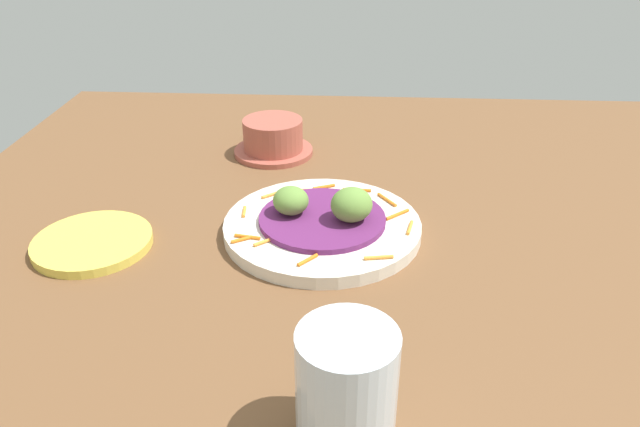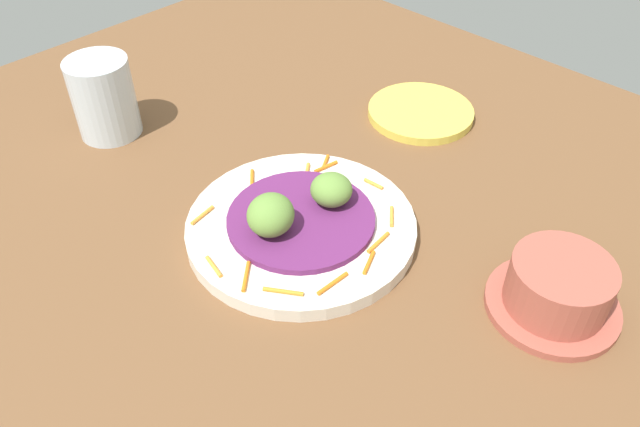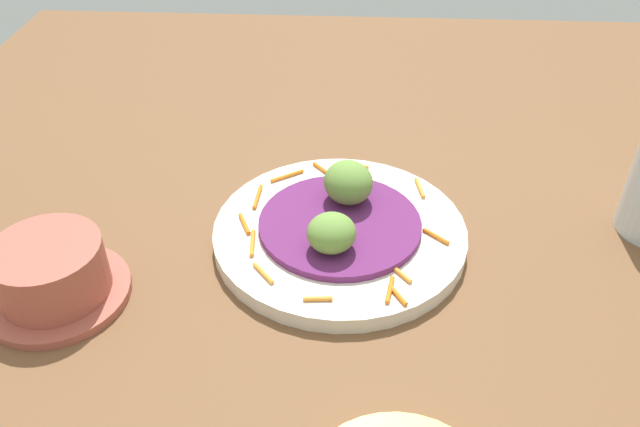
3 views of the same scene
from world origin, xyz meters
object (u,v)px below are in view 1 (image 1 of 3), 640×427
at_px(main_plate, 319,227).
at_px(guac_scoop_center, 287,200).
at_px(guac_scoop_left, 351,205).
at_px(terracotta_bowl, 270,138).
at_px(side_plate_small, 89,242).
at_px(water_glass, 347,388).

distance_m(main_plate, guac_scoop_center, 0.05).
height_order(guac_scoop_left, terracotta_bowl, guac_scoop_left).
distance_m(side_plate_small, terracotta_bowl, 0.34).
distance_m(main_plate, side_plate_small, 0.27).
distance_m(main_plate, terracotta_bowl, 0.25).
distance_m(guac_scoop_center, water_glass, 0.32).
height_order(guac_scoop_center, water_glass, water_glass).
bearing_deg(main_plate, terracotta_bowl, 110.55).
distance_m(guac_scoop_left, water_glass, 0.30).
xyz_separation_m(guac_scoop_left, terracotta_bowl, (-0.13, 0.24, -0.02)).
height_order(guac_scoop_center, side_plate_small, guac_scoop_center).
bearing_deg(guac_scoop_center, terracotta_bowl, 102.43).
distance_m(terracotta_bowl, water_glass, 0.56).
relative_size(side_plate_small, terracotta_bowl, 1.12).
bearing_deg(water_glass, guac_scoop_left, 90.21).
distance_m(main_plate, guac_scoop_left, 0.05).
height_order(terracotta_bowl, water_glass, water_glass).
relative_size(terracotta_bowl, water_glass, 1.24).
bearing_deg(water_glass, side_plate_small, 139.72).
height_order(side_plate_small, water_glass, water_glass).
distance_m(guac_scoop_left, guac_scoop_center, 0.08).
xyz_separation_m(guac_scoop_center, water_glass, (0.08, -0.31, 0.01)).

